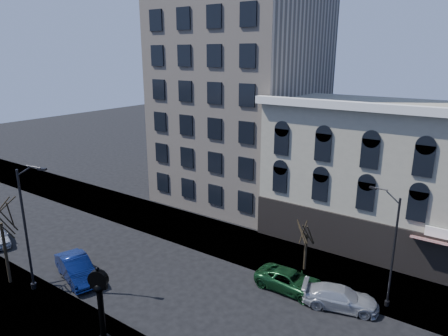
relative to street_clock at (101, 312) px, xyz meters
The scene contains 11 objects.
ground 7.55m from the street_clock, 102.68° to the left, with size 160.00×160.00×0.00m, color black.
sidewalk_far 15.25m from the street_clock, 95.99° to the left, with size 160.00×6.00×0.12m, color gray.
cream_tower 31.87m from the street_clock, 106.54° to the left, with size 15.90×15.40×42.50m.
victorian_row 25.40m from the street_clock, 65.49° to the left, with size 22.60×11.19×12.50m.
street_clock is the anchor object (origin of this frame).
street_lamp_near 9.42m from the street_clock, behind, with size 2.25×1.08×9.13m.
street_lamp_far 17.80m from the street_clock, 49.22° to the left, with size 1.94×0.89×7.83m.
bare_tree_far 15.34m from the street_clock, 68.37° to the left, with size 2.67×2.67×4.59m.
car_near_b 8.45m from the street_clock, 154.22° to the left, with size 1.77×5.09×1.68m, color #0C194C.
car_far_a 12.78m from the street_clock, 62.16° to the left, with size 2.30×4.99×1.39m, color #143F1E.
car_far_b 14.75m from the street_clock, 50.10° to the left, with size 1.96×4.82×1.40m, color #A5A8AD.
Camera 1 is at (17.66, -18.45, 15.79)m, focal length 32.00 mm.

